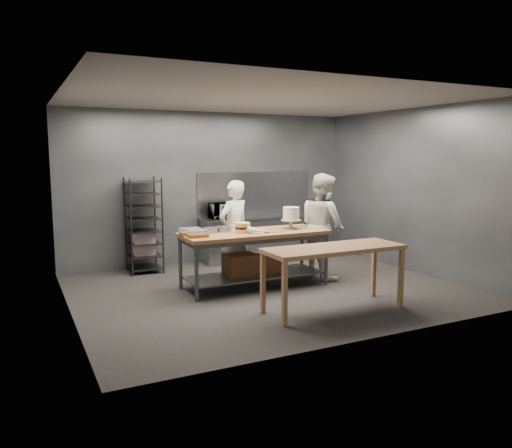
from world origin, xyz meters
The scene contains 16 objects.
ground centered at (0.00, 0.00, 0.00)m, with size 6.00×6.00×0.00m, color black.
back_wall centered at (0.00, 2.50, 1.50)m, with size 6.00×0.04×3.00m, color #4C4F54.
work_table centered at (-0.14, 0.22, 0.57)m, with size 2.40×0.90×0.92m.
near_counter centered at (0.32, -1.37, 0.81)m, with size 2.00×0.70×0.90m.
back_counter centered at (1.00, 2.18, 0.45)m, with size 2.60×0.60×0.90m.
splashback_panel centered at (1.00, 2.48, 1.35)m, with size 2.60×0.02×0.90m, color slate.
speed_rack centered at (-1.48, 2.10, 0.86)m, with size 0.62×0.67×1.75m.
chef_behind centered at (-0.21, 0.86, 0.86)m, with size 0.63×0.41×1.72m, color white.
chef_right centered at (1.25, 0.32, 0.92)m, with size 0.89×0.70×1.84m, color silver.
microwave centered at (0.15, 2.18, 1.05)m, with size 0.54×0.37×0.30m, color black.
frosted_cake_stand centered at (0.55, 0.21, 1.16)m, with size 0.34×0.34×0.37m.
layer_cake centered at (-0.34, 0.21, 1.00)m, with size 0.24×0.24×0.16m.
cake_pans centered at (-0.83, 0.45, 0.96)m, with size 0.77×0.30×0.07m.
piping_bag centered at (-0.23, -0.02, 0.98)m, with size 0.12×0.12×0.38m, color white.
offset_spatula centered at (0.06, -0.03, 0.93)m, with size 0.36×0.02×0.02m.
pastry_clamshells centered at (-1.16, 0.22, 0.98)m, with size 0.35×0.46×0.11m.
Camera 1 is at (-3.63, -6.97, 2.15)m, focal length 35.00 mm.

